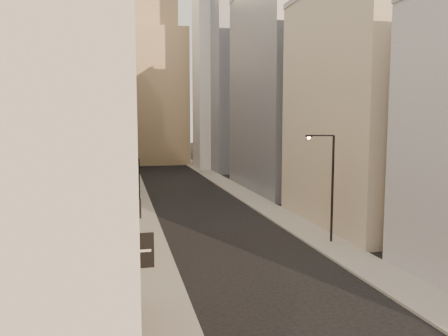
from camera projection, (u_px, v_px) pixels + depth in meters
sidewalk_left at (134, 188)px, 58.42m from camera, size 3.00×140.00×0.15m
sidewalk_right at (228, 185)px, 61.43m from camera, size 3.00×140.00×0.15m
near_building_left at (20, 227)px, 12.27m from camera, size 8.30×23.04×12.30m
left_bldg_beige at (59, 136)px, 28.27m from camera, size 8.00×12.00×16.00m
left_bldg_grey at (80, 111)px, 43.53m from camera, size 8.00×16.00×20.00m
left_bldg_tan at (91, 125)px, 61.09m from camera, size 8.00×18.00×17.00m
left_bldg_wingrid at (97, 105)px, 80.06m from camera, size 8.00×20.00×24.00m
right_bldg_beige at (360, 109)px, 37.48m from camera, size 8.00×16.00×20.00m
right_bldg_wingrid at (278, 90)px, 56.50m from camera, size 8.00×20.00×26.00m
highrise at (257, 34)px, 83.62m from camera, size 21.00×23.00×51.20m
clock_tower at (153, 81)px, 93.61m from camera, size 14.00×14.00×44.90m
white_tower at (217, 70)px, 82.52m from camera, size 8.00×8.00×41.50m
streetlamp_mid at (330, 182)px, 31.78m from camera, size 2.01×0.86×8.01m
traffic_light_left at (139, 172)px, 47.26m from camera, size 0.57×0.48×5.00m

